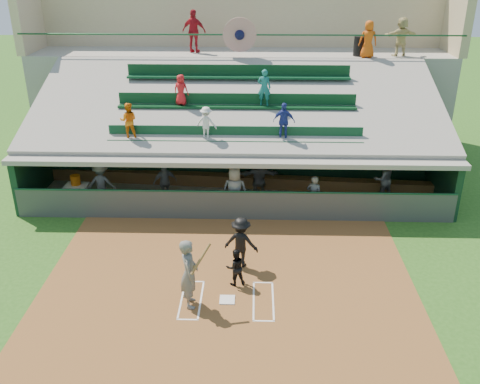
{
  "coord_description": "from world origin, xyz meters",
  "views": [
    {
      "loc": [
        0.72,
        -12.48,
        9.12
      ],
      "look_at": [
        0.26,
        3.5,
        1.8
      ],
      "focal_mm": 40.0,
      "sensor_mm": 36.0,
      "label": 1
    }
  ],
  "objects_px": {
    "catcher": "(235,267)",
    "trash_bin": "(360,46)",
    "home_plate": "(227,300)",
    "water_cooler": "(76,180)",
    "batter_at_plate": "(189,273)",
    "white_table": "(77,194)"
  },
  "relations": [
    {
      "from": "batter_at_plate",
      "to": "water_cooler",
      "type": "distance_m",
      "value": 8.24
    },
    {
      "from": "catcher",
      "to": "trash_bin",
      "type": "relative_size",
      "value": 1.35
    },
    {
      "from": "batter_at_plate",
      "to": "trash_bin",
      "type": "height_order",
      "value": "trash_bin"
    },
    {
      "from": "home_plate",
      "to": "water_cooler",
      "type": "bearing_deg",
      "value": 134.72
    },
    {
      "from": "catcher",
      "to": "home_plate",
      "type": "bearing_deg",
      "value": 59.39
    },
    {
      "from": "catcher",
      "to": "water_cooler",
      "type": "bearing_deg",
      "value": -57.05
    },
    {
      "from": "batter_at_plate",
      "to": "white_table",
      "type": "distance_m",
      "value": 8.22
    },
    {
      "from": "home_plate",
      "to": "trash_bin",
      "type": "bearing_deg",
      "value": 66.46
    },
    {
      "from": "batter_at_plate",
      "to": "catcher",
      "type": "distance_m",
      "value": 1.66
    },
    {
      "from": "batter_at_plate",
      "to": "white_table",
      "type": "relative_size",
      "value": 2.38
    },
    {
      "from": "batter_at_plate",
      "to": "water_cooler",
      "type": "bearing_deg",
      "value": 128.63
    },
    {
      "from": "water_cooler",
      "to": "home_plate",
      "type": "bearing_deg",
      "value": -45.28
    },
    {
      "from": "batter_at_plate",
      "to": "trash_bin",
      "type": "distance_m",
      "value": 14.89
    },
    {
      "from": "home_plate",
      "to": "batter_at_plate",
      "type": "bearing_deg",
      "value": -168.11
    },
    {
      "from": "home_plate",
      "to": "white_table",
      "type": "distance_m",
      "value": 8.72
    },
    {
      "from": "water_cooler",
      "to": "trash_bin",
      "type": "height_order",
      "value": "trash_bin"
    },
    {
      "from": "home_plate",
      "to": "trash_bin",
      "type": "distance_m",
      "value": 14.6
    },
    {
      "from": "batter_at_plate",
      "to": "catcher",
      "type": "relative_size",
      "value": 1.75
    },
    {
      "from": "catcher",
      "to": "trash_bin",
      "type": "bearing_deg",
      "value": -130.89
    },
    {
      "from": "catcher",
      "to": "water_cooler",
      "type": "height_order",
      "value": "catcher"
    },
    {
      "from": "catcher",
      "to": "water_cooler",
      "type": "distance_m",
      "value": 8.36
    },
    {
      "from": "catcher",
      "to": "trash_bin",
      "type": "xyz_separation_m",
      "value": [
        5.28,
        11.76,
        4.43
      ]
    }
  ]
}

